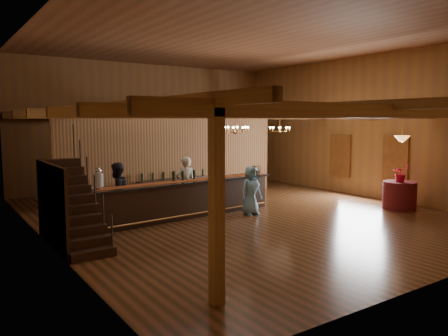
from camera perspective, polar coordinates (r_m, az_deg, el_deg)
floor at (r=14.31m, az=2.05°, el=-5.88°), size 14.00×14.00×0.00m
ceiling at (r=14.21m, az=2.14°, el=16.35°), size 14.00×14.00×0.00m
wall_back at (r=20.07m, az=-9.88°, el=5.42°), size 12.00×0.10×5.50m
wall_left at (r=11.51m, az=-22.83°, el=4.49°), size 0.10×14.00×5.50m
wall_right at (r=18.20m, az=17.57°, el=5.15°), size 0.10×14.00×5.50m
beam_grid at (r=14.41m, az=0.90°, el=7.18°), size 11.90×13.90×0.39m
support_posts at (r=13.67m, az=3.31°, el=0.33°), size 9.20×10.20×3.20m
partition_wall at (r=16.77m, az=-6.41°, el=1.22°), size 9.00×0.18×3.10m
window_right_front at (r=17.27m, az=21.50°, el=0.97°), size 0.12×1.05×1.75m
window_right_back at (r=18.85m, az=14.97°, el=1.60°), size 0.12×1.05×1.75m
staircase at (r=11.09m, az=-18.90°, el=-4.50°), size 1.00×2.80×2.00m
backroom_boxes at (r=18.75m, az=-8.67°, el=-1.43°), size 4.10×0.60×1.10m
tasting_bar at (r=13.60m, az=-5.54°, el=-4.07°), size 6.86×1.39×1.15m
beverage_dispenser at (r=12.30m, az=-16.08°, el=-1.40°), size 0.26×0.26×0.60m
glass_rack_tray at (r=12.06m, az=-17.91°, el=-2.74°), size 0.50×0.50×0.10m
raffle_drum at (r=15.35m, az=4.28°, el=-0.11°), size 0.34×0.24×0.30m
bar_bottle_0 at (r=13.49m, az=-6.60°, el=-1.12°), size 0.07×0.07×0.30m
bar_bottle_1 at (r=13.49m, az=-6.59°, el=-1.12°), size 0.07×0.07×0.30m
bar_bottle_2 at (r=13.67m, az=-5.42°, el=-1.01°), size 0.07×0.07×0.30m
bar_bottle_3 at (r=13.91m, az=-3.93°, el=-0.87°), size 0.07×0.07×0.30m
backbar_shelf at (r=16.54m, az=-6.56°, el=-2.81°), size 2.99×0.96×0.83m
round_table at (r=15.99m, az=21.95°, el=-3.33°), size 1.09×1.09×0.94m
chandelier_left at (r=13.25m, az=1.50°, el=5.10°), size 0.80×0.80×0.61m
chandelier_right at (r=17.77m, az=7.29°, el=5.09°), size 0.80×0.80×0.69m
pendant_lamp at (r=15.80m, az=22.23°, el=3.59°), size 0.52×0.52×0.90m
bartender at (r=14.38m, az=-5.07°, el=-2.14°), size 0.73×0.55×1.83m
staff_second at (r=13.44m, az=-13.83°, el=-3.04°), size 1.07×1.00×1.76m
guest at (r=13.97m, az=3.56°, el=-2.94°), size 0.77×0.51×1.56m
floor_plant at (r=18.41m, az=0.04°, el=-1.24°), size 0.73×0.62×1.22m
table_flowers at (r=15.80m, az=22.07°, el=-0.61°), size 0.58×0.52×0.60m
table_vase at (r=15.89m, az=21.91°, el=-1.10°), size 0.17×0.17×0.31m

